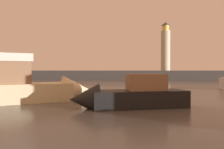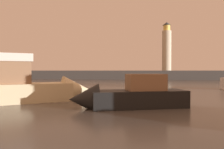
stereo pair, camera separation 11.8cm
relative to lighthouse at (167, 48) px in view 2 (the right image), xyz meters
The scene contains 5 objects.
ground_plane 28.64m from the lighthouse, 108.10° to the right, with size 220.00×220.00×0.00m, color #4C4742.
breakwater 10.94m from the lighthouse, behind, with size 87.52×5.73×2.21m, color #423F3D.
lighthouse is the anchor object (origin of this frame).
motorboat_1 43.47m from the lighthouse, 99.95° to the right, with size 7.13×3.84×2.32m.
motorboat_4 43.44m from the lighthouse, 109.07° to the right, with size 8.43×6.52×3.71m.
Camera 2 is at (2.05, -2.41, 2.19)m, focal length 34.16 mm.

